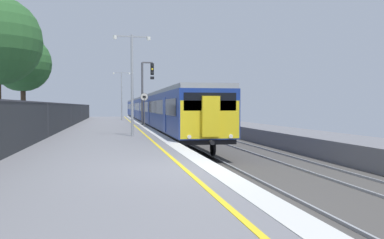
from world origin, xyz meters
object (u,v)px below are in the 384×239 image
speed_limit_sign (144,105)px  platform_lamp_mid (132,76)px  background_tree_centre (22,66)px  signal_gantry (145,86)px  platform_lamp_far (122,92)px  commuter_train_at_platform (149,109)px

speed_limit_sign → platform_lamp_mid: bearing=-98.4°
speed_limit_sign → background_tree_centre: bearing=-176.3°
signal_gantry → platform_lamp_mid: (-1.72, -12.64, -0.12)m
speed_limit_sign → platform_lamp_far: 16.47m
commuter_train_at_platform → background_tree_centre: bearing=-121.3°
speed_limit_sign → platform_lamp_far: size_ratio=0.47×
signal_gantry → platform_lamp_far: size_ratio=0.96×
commuter_train_at_platform → platform_lamp_mid: (-3.20, -26.10, 1.98)m
speed_limit_sign → platform_lamp_far: platform_lamp_far is taller
platform_lamp_mid → background_tree_centre: bearing=130.7°
platform_lamp_far → background_tree_centre: size_ratio=0.84×
commuter_train_at_platform → platform_lamp_mid: size_ratio=11.33×
platform_lamp_far → commuter_train_at_platform: bearing=10.3°
commuter_train_at_platform → platform_lamp_far: (-3.20, -0.58, 2.05)m
background_tree_centre → platform_lamp_mid: bearing=-49.3°
signal_gantry → speed_limit_sign: signal_gantry is taller
speed_limit_sign → signal_gantry: bearing=84.1°
speed_limit_sign → platform_lamp_far: (-1.36, 16.33, 1.63)m
background_tree_centre → commuter_train_at_platform: bearing=58.7°
commuter_train_at_platform → speed_limit_sign: bearing=-96.2°
commuter_train_at_platform → background_tree_centre: background_tree_centre is taller
commuter_train_at_platform → platform_lamp_far: bearing=-169.7°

